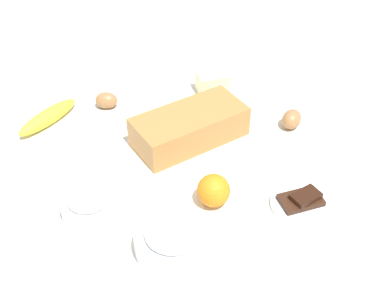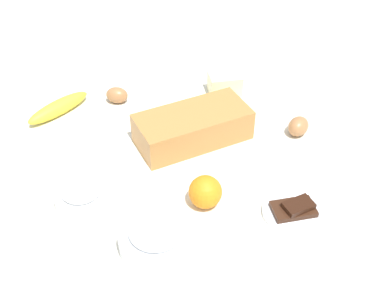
{
  "view_description": "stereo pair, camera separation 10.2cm",
  "coord_description": "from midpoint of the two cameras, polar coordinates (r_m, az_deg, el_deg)",
  "views": [
    {
      "loc": [
        -0.37,
        -0.8,
        0.76
      ],
      "look_at": [
        0.0,
        0.0,
        0.04
      ],
      "focal_mm": 44.79,
      "sensor_mm": 36.0,
      "label": 1
    },
    {
      "loc": [
        -0.28,
        -0.83,
        0.76
      ],
      "look_at": [
        0.0,
        0.0,
        0.04
      ],
      "focal_mm": 44.79,
      "sensor_mm": 36.0,
      "label": 2
    }
  ],
  "objects": [
    {
      "name": "sugar_bowl",
      "position": [
        0.95,
        -5.42,
        -11.26
      ],
      "size": [
        0.15,
        0.15,
        0.07
      ],
      "color": "white",
      "rests_on": "ground_plane"
    },
    {
      "name": "egg_beside_bowl",
      "position": [
        1.34,
        -12.3,
        5.03
      ],
      "size": [
        0.08,
        0.07,
        0.05
      ],
      "primitive_type": "ellipsoid",
      "rotation": [
        0.0,
        1.57,
        2.65
      ],
      "color": "#A67043",
      "rests_on": "ground_plane"
    },
    {
      "name": "banana",
      "position": [
        1.33,
        -18.9,
        2.99
      ],
      "size": [
        0.19,
        0.13,
        0.04
      ],
      "primitive_type": "ellipsoid",
      "rotation": [
        0.0,
        0.0,
        3.67
      ],
      "color": "yellow",
      "rests_on": "ground_plane"
    },
    {
      "name": "butter_block",
      "position": [
        1.38,
        0.41,
        7.27
      ],
      "size": [
        0.1,
        0.08,
        0.06
      ],
      "primitive_type": "cube",
      "rotation": [
        0.0,
        0.0,
        -0.14
      ],
      "color": "#F4EDB2",
      "rests_on": "ground_plane"
    },
    {
      "name": "ground_plane",
      "position": [
        1.17,
        -2.49,
        -1.99
      ],
      "size": [
        2.4,
        2.4,
        0.02
      ],
      "primitive_type": "cube",
      "color": "silver"
    },
    {
      "name": "loaf_pan",
      "position": [
        1.19,
        -2.73,
        2.04
      ],
      "size": [
        0.29,
        0.17,
        0.08
      ],
      "rotation": [
        0.0,
        0.0,
        0.14
      ],
      "color": "#B77A3D",
      "rests_on": "ground_plane"
    },
    {
      "name": "orange_fruit",
      "position": [
        1.03,
        -0.26,
        -5.67
      ],
      "size": [
        0.07,
        0.07,
        0.07
      ],
      "primitive_type": "sphere",
      "color": "orange",
      "rests_on": "ground_plane"
    },
    {
      "name": "egg_near_butter",
      "position": [
        1.26,
        9.49,
        2.89
      ],
      "size": [
        0.08,
        0.08,
        0.05
      ],
      "primitive_type": "ellipsoid",
      "rotation": [
        0.0,
        1.57,
        3.76
      ],
      "color": "#A67043",
      "rests_on": "ground_plane"
    },
    {
      "name": "flour_bowl",
      "position": [
        1.05,
        -14.91,
        -6.96
      ],
      "size": [
        0.12,
        0.12,
        0.06
      ],
      "color": "white",
      "rests_on": "ground_plane"
    },
    {
      "name": "chocolate_plate",
      "position": [
        1.05,
        10.16,
        -6.93
      ],
      "size": [
        0.13,
        0.13,
        0.03
      ],
      "color": "white",
      "rests_on": "ground_plane"
    }
  ]
}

